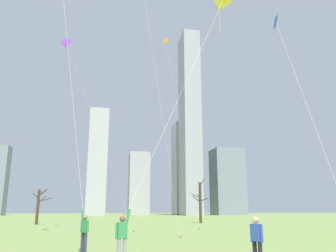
# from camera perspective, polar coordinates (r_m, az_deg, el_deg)

# --- Properties ---
(kite_flyer_midfield_right_yellow) EXTENTS (6.65, 4.47, 14.56)m
(kite_flyer_midfield_right_yellow) POSITION_cam_1_polar(r_m,az_deg,el_deg) (13.99, -3.37, -8.22)
(kite_flyer_midfield_right_yellow) COLOR gray
(kite_flyer_midfield_right_yellow) RESTS_ON ground
(kite_flyer_foreground_right_blue) EXTENTS (2.23, 8.48, 15.78)m
(kite_flyer_foreground_right_blue) POSITION_cam_1_polar(r_m,az_deg,el_deg) (17.84, 25.24, -6.24)
(kite_flyer_foreground_right_blue) COLOR black
(kite_flyer_foreground_right_blue) RESTS_ON ground
(kite_flyer_far_back_teal) EXTENTS (4.01, 7.25, 23.12)m
(kite_flyer_far_back_teal) POSITION_cam_1_polar(r_m,az_deg,el_deg) (18.65, -15.31, 0.60)
(kite_flyer_far_back_teal) COLOR #33384C
(kite_flyer_far_back_teal) RESTS_ON ground
(bystander_watching_nearby) EXTENTS (0.33, 0.47, 1.62)m
(bystander_watching_nearby) POSITION_cam_1_polar(r_m,az_deg,el_deg) (12.04, 14.58, -17.81)
(bystander_watching_nearby) COLOR black
(bystander_watching_nearby) RESTS_ON ground
(distant_kite_drifting_right_purple) EXTENTS (7.59, 2.22, 18.55)m
(distant_kite_drifting_right_purple) POSITION_cam_1_polar(r_m,az_deg,el_deg) (35.59, -16.07, 11.64)
(distant_kite_drifting_right_purple) COLOR purple
(distant_kite_drifting_right_purple) RESTS_ON ground
(distant_kite_low_near_trees_orange) EXTENTS (3.35, 2.48, 21.48)m
(distant_kite_low_near_trees_orange) POSITION_cam_1_polar(r_m,az_deg,el_deg) (39.99, 0.17, 11.06)
(distant_kite_low_near_trees_orange) COLOR orange
(distant_kite_low_near_trees_orange) RESTS_ON ground
(distant_kite_drifting_left_pink) EXTENTS (2.39, 6.52, 22.88)m
(distant_kite_drifting_left_pink) POSITION_cam_1_polar(r_m,az_deg,el_deg) (34.61, -3.56, 18.45)
(distant_kite_drifting_left_pink) COLOR pink
(distant_kite_drifting_left_pink) RESTS_ON ground
(bare_tree_rightmost) EXTENTS (2.71, 1.68, 4.53)m
(bare_tree_rightmost) POSITION_cam_1_polar(r_m,az_deg,el_deg) (48.98, -20.78, -12.21)
(bare_tree_rightmost) COLOR #423326
(bare_tree_rightmost) RESTS_ON ground
(bare_tree_right_of_center) EXTENTS (2.65, 2.64, 6.49)m
(bare_tree_right_of_center) POSITION_cam_1_polar(r_m,az_deg,el_deg) (50.98, 5.38, -12.35)
(bare_tree_right_of_center) COLOR #423326
(bare_tree_right_of_center) RESTS_ON ground
(skyline_wide_slab) EXTENTS (8.08, 10.49, 42.42)m
(skyline_wide_slab) POSITION_cam_1_polar(r_m,az_deg,el_deg) (137.64, 2.66, -7.05)
(skyline_wide_slab) COLOR #9EA3AD
(skyline_wide_slab) RESTS_ON ground
(skyline_mid_tower_left) EXTENTS (6.47, 10.59, 36.19)m
(skyline_mid_tower_left) POSITION_cam_1_polar(r_m,az_deg,el_deg) (121.78, -11.61, -5.85)
(skyline_mid_tower_left) COLOR #B2B2B7
(skyline_mid_tower_left) RESTS_ON ground
(skyline_slender_spire) EXTENTS (6.18, 11.02, 67.81)m
(skyline_slender_spire) POSITION_cam_1_polar(r_m,az_deg,el_deg) (126.13, 3.64, 0.95)
(skyline_slender_spire) COLOR #9EA3AD
(skyline_slender_spire) RESTS_ON ground
(skyline_mid_tower_right) EXTENTS (11.16, 10.37, 24.52)m
(skyline_mid_tower_right) POSITION_cam_1_polar(r_m,az_deg,el_deg) (133.10, 9.88, -9.11)
(skyline_mid_tower_right) COLOR gray
(skyline_mid_tower_right) RESTS_ON ground
(skyline_squat_block) EXTENTS (7.79, 9.67, 23.80)m
(skyline_squat_block) POSITION_cam_1_polar(r_m,az_deg,el_deg) (135.98, -4.91, -9.51)
(skyline_squat_block) COLOR #B2B2B7
(skyline_squat_block) RESTS_ON ground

